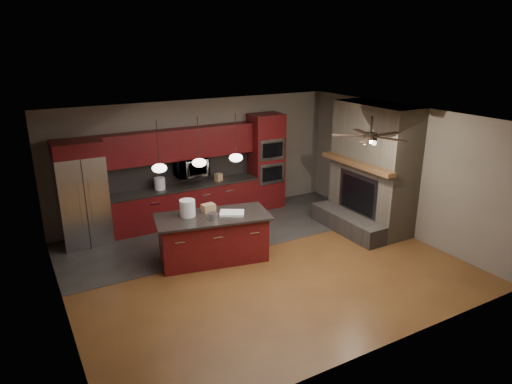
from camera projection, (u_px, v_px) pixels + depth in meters
ground at (261, 264)px, 8.76m from camera, size 7.00×7.00×0.00m
ceiling at (261, 118)px, 7.87m from camera, size 7.00×6.00×0.02m
back_wall at (198, 159)px, 10.79m from camera, size 7.00×0.02×2.80m
right_wall at (400, 169)px, 9.95m from camera, size 0.02×6.00×2.80m
left_wall at (55, 233)px, 6.68m from camera, size 0.02×6.00×2.80m
slate_tile_patch at (221, 231)px, 10.24m from camera, size 7.00×2.40×0.01m
fireplace_column at (371, 172)px, 10.09m from camera, size 1.30×2.10×2.80m
back_cabinetry at (184, 185)px, 10.52m from camera, size 3.59×0.64×2.20m
oven_tower at (266, 162)px, 11.40m from camera, size 0.80×0.63×2.38m
microwave at (191, 167)px, 10.49m from camera, size 0.73×0.41×0.50m
refrigerator at (82, 194)px, 9.31m from camera, size 0.95×0.75×2.20m
kitchen_island at (213, 238)px, 8.78m from camera, size 2.30×1.39×0.92m
white_bucket at (187, 208)px, 8.58m from camera, size 0.39×0.39×0.32m
paint_can at (213, 216)px, 8.45m from camera, size 0.25×0.25×0.12m
paint_tray at (232, 213)px, 8.70m from camera, size 0.56×0.51×0.05m
cardboard_box at (208, 208)px, 8.81m from camera, size 0.26×0.21×0.16m
counter_bucket at (160, 184)px, 10.17m from camera, size 0.31×0.31×0.27m
counter_box at (219, 177)px, 10.80m from camera, size 0.19×0.17×0.18m
pendant_left at (159, 168)px, 7.94m from camera, size 0.26×0.26×0.92m
pendant_center at (199, 163)px, 8.29m from camera, size 0.26×0.26×0.92m
pendant_right at (236, 158)px, 8.64m from camera, size 0.26×0.26×0.92m
ceiling_fan at (371, 136)px, 8.16m from camera, size 1.27×1.33×0.41m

